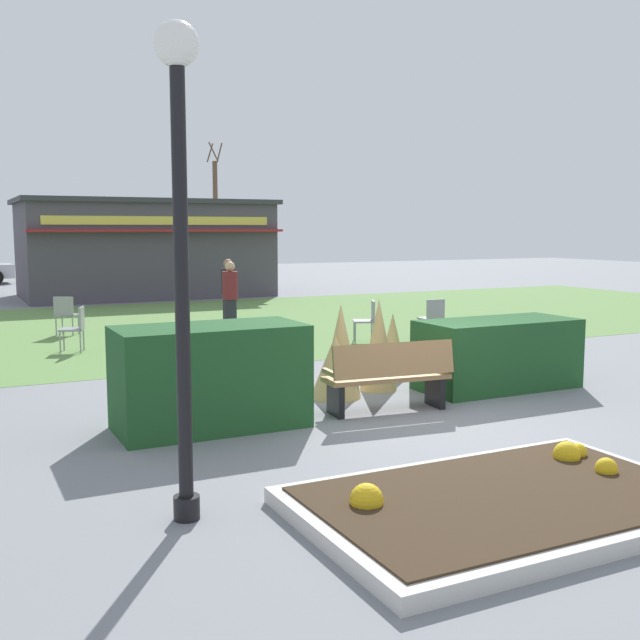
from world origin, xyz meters
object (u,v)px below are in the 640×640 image
food_kiosk (145,248)px  cafe_chair_center (65,312)px  cafe_chair_west (433,315)px  park_bench (389,376)px  tree_left_bg (216,213)px  cafe_chair_north (368,318)px  cafe_chair_east (76,325)px  person_strolling (228,294)px  lamppost_near (180,213)px  trash_bin (532,359)px  person_standing (230,299)px

food_kiosk → cafe_chair_center: 10.34m
food_kiosk → cafe_chair_west: (3.02, -13.66, -1.19)m
park_bench → cafe_chair_center: bearing=106.4°
food_kiosk → tree_left_bg: size_ratio=1.17×
cafe_chair_west → cafe_chair_north: 1.49m
cafe_chair_east → tree_left_bg: tree_left_bg is taller
park_bench → tree_left_bg: size_ratio=0.24×
cafe_chair_north → food_kiosk: bearing=96.7°
cafe_chair_east → cafe_chair_center: 2.53m
park_bench → person_strolling: 8.87m
lamppost_near → tree_left_bg: bearing=71.0°
cafe_chair_west → cafe_chair_east: (-7.24, 1.70, 0.00)m
trash_bin → tree_left_bg: 34.71m
park_bench → cafe_chair_west: park_bench is taller
trash_bin → cafe_chair_east: bearing=132.7°
park_bench → lamppost_near: size_ratio=0.43×
cafe_chair_east → person_standing: bearing=9.8°
cafe_chair_center → cafe_chair_north: size_ratio=1.00×
food_kiosk → person_standing: size_ratio=5.12×
cafe_chair_east → lamppost_near: bearing=-93.3°
food_kiosk → park_bench: bearing=-93.9°
person_standing → person_strolling: bearing=14.9°
lamppost_near → cafe_chair_north: lamppost_near is taller
trash_bin → cafe_chair_north: bearing=91.0°
cafe_chair_north → cafe_chair_east: bearing=166.4°
cafe_chair_north → tree_left_bg: size_ratio=0.12×
trash_bin → cafe_chair_north: size_ratio=0.90×
cafe_chair_center → tree_left_bg: (12.03, 25.11, 2.79)m
cafe_chair_north → tree_left_bg: (6.41, 29.05, 2.79)m
cafe_chair_center → cafe_chair_north: same height
cafe_chair_center → tree_left_bg: bearing=64.4°
lamppost_near → food_kiosk: (4.76, 21.29, -0.82)m
food_kiosk → cafe_chair_east: size_ratio=9.72×
person_strolling → tree_left_bg: tree_left_bg is taller
lamppost_near → cafe_chair_center: (0.69, 11.86, -2.01)m
cafe_chair_west → person_standing: 4.48m
cafe_chair_east → park_bench: bearing=-67.1°
food_kiosk → cafe_chair_west: size_ratio=9.72×
cafe_chair_north → trash_bin: bearing=-89.0°
park_bench → lamppost_near: 4.70m
person_standing → tree_left_bg: size_ratio=0.23×
lamppost_near → cafe_chair_west: bearing=44.5°
cafe_chair_center → person_standing: person_standing is taller
cafe_chair_west → person_standing: size_ratio=0.53×
lamppost_near → person_strolling: size_ratio=2.38×
cafe_chair_north → tree_left_bg: bearing=77.6°
food_kiosk → person_strolling: bearing=-92.3°
park_bench → cafe_chair_center: (-2.77, 9.44, 0.05)m
lamppost_near → cafe_chair_center: bearing=86.7°
cafe_chair_west → cafe_chair_east: same height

